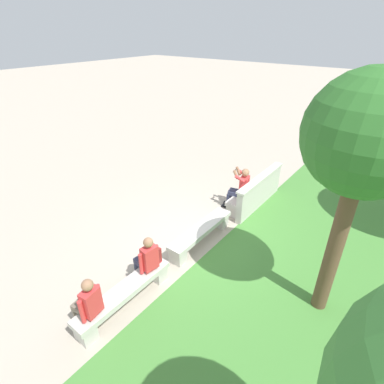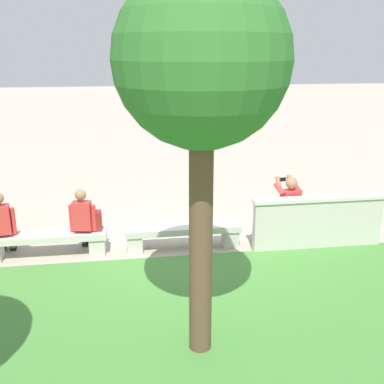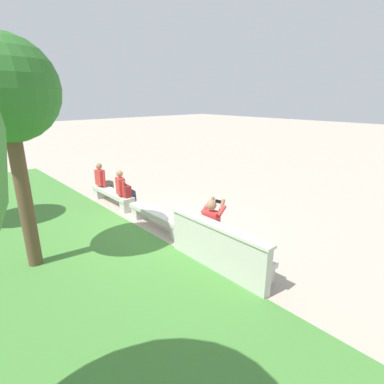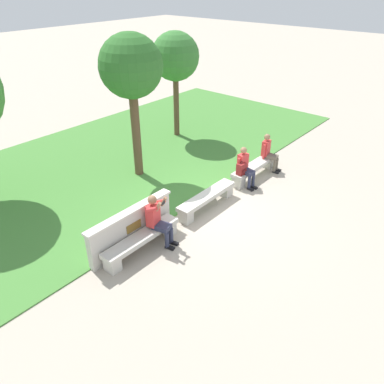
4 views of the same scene
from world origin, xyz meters
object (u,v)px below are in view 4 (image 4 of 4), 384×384
Objects in this scene: bench_main at (142,240)px; person_photographer at (157,218)px; tree_left_background at (131,68)px; person_companion at (269,151)px; bench_mid at (254,168)px; bench_near at (207,199)px; tree_right_background at (175,57)px; backpack at (241,169)px; person_distant at (245,166)px.

bench_main is 1.65× the size of person_photographer.
bench_main is 0.65m from person_photographer.
person_companion is at bearing -45.18° from tree_left_background.
person_companion reaches higher than bench_mid.
bench_near is at bearing 180.00° from bench_mid.
tree_right_background reaches higher than bench_mid.
person_companion reaches higher than backpack.
tree_right_background reaches higher than person_distant.
person_companion is at bearing -0.58° from backpack.
bench_main is 1.72× the size of person_distant.
person_distant reaches higher than backpack.
person_companion is (1.42, -0.00, 0.00)m from person_distant.
backpack is 5.41m from tree_right_background.
person_companion reaches higher than bench_near.
person_photographer is 3.82m from person_distant.
tree_left_background is (2.67, 3.00, 3.12)m from bench_main.
bench_near is 3.24m from person_companion.
person_distant is (3.82, 0.01, -0.06)m from person_photographer.
tree_left_background is (-1.46, 3.05, 2.80)m from backpack.
bench_main is 4.31m from person_distant.
backpack is (-0.87, -0.05, 0.32)m from bench_mid.
person_distant is at bearing -61.99° from tree_left_background.
person_distant is (4.30, -0.07, 0.37)m from bench_main.
tree_left_background reaches higher than bench_mid.
bench_near is at bearing 0.00° from bench_main.
bench_main is at bearing 179.34° from person_companion.
bench_mid is 4.54m from person_photographer.
bench_main is at bearing 179.31° from backpack.
tree_left_background is (-2.33, 3.00, 3.12)m from bench_mid.
tree_right_background is at bearing 68.65° from person_distant.
person_distant and person_companion have the same top height.
tree_left_background is at bearing 118.01° from person_distant.
backpack is at bearing -64.45° from tree_left_background.
bench_main is 4.99m from bench_mid.
bench_main is at bearing 180.00° from bench_mid.
person_companion is at bearing -94.12° from tree_right_background.
tree_left_background is at bearing 127.79° from bench_mid.
tree_left_background reaches higher than person_distant.
bench_main is at bearing -131.61° from tree_left_background.
backpack is 4.39m from tree_left_background.
person_distant is at bearing -5.33° from backpack.
bench_main is 5.73m from person_companion.
person_distant is 0.28× the size of tree_left_background.
bench_mid is at bearing 3.25° from backpack.
bench_near is at bearing -93.23° from tree_left_background.
backpack is (1.63, -0.05, 0.32)m from bench_near.
bench_mid is at bearing -103.37° from tree_right_background.
bench_main and bench_mid have the same top height.
bench_mid is at bearing 0.00° from bench_near.
bench_near is at bearing 177.92° from person_distant.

